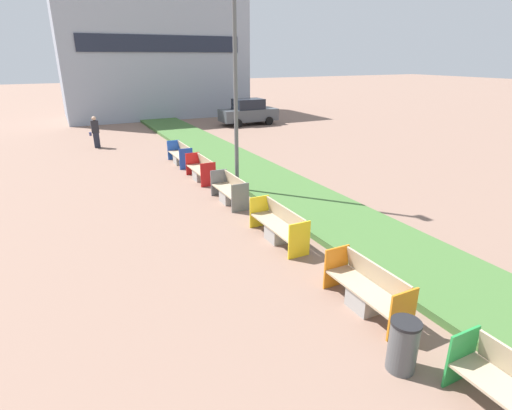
% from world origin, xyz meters
% --- Properties ---
extents(planter_grass_strip, '(2.80, 120.00, 0.18)m').
position_xyz_m(planter_grass_strip, '(3.20, 12.00, 0.09)').
color(planter_grass_strip, '#426B33').
rests_on(planter_grass_strip, ground).
extents(building_backdrop, '(14.44, 7.13, 10.29)m').
position_xyz_m(building_backdrop, '(4.00, 37.72, 5.15)').
color(building_backdrop, '#939EAD').
rests_on(building_backdrop, ground).
extents(bench_orange_frame, '(0.65, 1.96, 0.94)m').
position_xyz_m(bench_orange_frame, '(0.94, 7.52, 0.36)').
color(bench_orange_frame, '#9E9B96').
rests_on(bench_orange_frame, ground).
extents(bench_yellow_frame, '(0.65, 2.23, 0.94)m').
position_xyz_m(bench_yellow_frame, '(0.94, 11.07, 0.37)').
color(bench_yellow_frame, '#9E9B96').
rests_on(bench_yellow_frame, ground).
extents(bench_grey_frame, '(0.65, 1.92, 0.94)m').
position_xyz_m(bench_grey_frame, '(0.94, 14.48, 0.36)').
color(bench_grey_frame, '#9E9B96').
rests_on(bench_grey_frame, ground).
extents(bench_red_frame, '(0.65, 1.95, 0.94)m').
position_xyz_m(bench_red_frame, '(0.94, 17.49, 0.36)').
color(bench_red_frame, '#9E9B96').
rests_on(bench_red_frame, ground).
extents(bench_blue_frame, '(0.65, 2.07, 0.94)m').
position_xyz_m(bench_blue_frame, '(0.94, 20.42, 0.37)').
color(bench_blue_frame, '#9E9B96').
rests_on(bench_blue_frame, ground).
extents(litter_bin, '(0.48, 0.48, 0.91)m').
position_xyz_m(litter_bin, '(0.31, 5.97, 0.45)').
color(litter_bin, '#4C4F51').
rests_on(litter_bin, ground).
extents(street_lamp_post, '(0.24, 0.44, 9.12)m').
position_xyz_m(street_lamp_post, '(1.55, 15.25, 4.95)').
color(street_lamp_post, '#56595B').
rests_on(street_lamp_post, ground).
extents(pedestrian_walking, '(0.53, 0.24, 1.72)m').
position_xyz_m(pedestrian_walking, '(-2.20, 25.98, 0.87)').
color(pedestrian_walking, '#232633').
rests_on(pedestrian_walking, ground).
extents(parked_car_distant, '(4.22, 2.00, 1.86)m').
position_xyz_m(parked_car_distant, '(8.80, 29.48, 0.91)').
color(parked_car_distant, '#474C51').
rests_on(parked_car_distant, ground).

